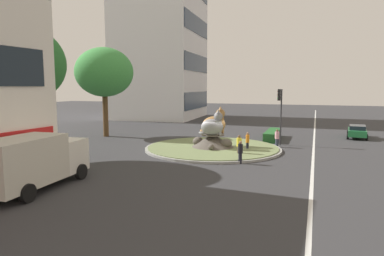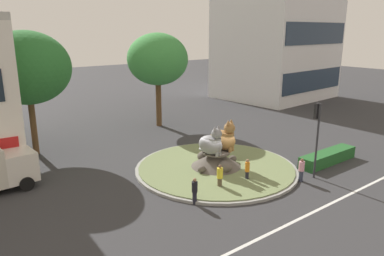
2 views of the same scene
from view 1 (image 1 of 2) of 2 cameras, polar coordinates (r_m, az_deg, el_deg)
ground_plane at (r=29.74m, az=3.47°, el=-3.58°), size 160.00×160.00×0.00m
lane_centreline at (r=28.56m, az=19.59°, el=-4.40°), size 112.00×0.20×0.01m
roundabout_island at (r=29.67m, az=3.48°, el=-2.91°), size 11.72×11.72×1.36m
cat_statue_grey at (r=28.75m, az=3.58°, el=0.39°), size 1.60×2.31×2.16m
cat_statue_tabby at (r=30.09m, az=3.91°, el=0.81°), size 1.86×2.57×2.34m
traffic_light_mast at (r=32.59m, az=14.48°, el=3.53°), size 0.33×0.46×5.18m
office_tower at (r=61.32m, az=-5.22°, el=16.47°), size 16.04×13.90×31.24m
clipped_hedge_strip at (r=36.25m, az=13.31°, el=-1.13°), size 5.71×1.20×0.90m
broadleaf_tree_behind_island at (r=27.35m, az=-27.29°, el=9.47°), size 6.72×6.72×9.86m
second_tree_near_tower at (r=38.28m, az=-14.44°, el=8.97°), size 6.20×6.20×9.60m
pedestrian_orange_shirt at (r=29.01m, az=9.25°, el=-2.19°), size 0.30×0.30×1.61m
pedestrian_pink_shirt at (r=31.63m, az=14.01°, el=-1.60°), size 0.39×0.39×1.61m
pedestrian_yellow_shirt at (r=26.91m, az=7.87°, el=-2.86°), size 0.39×0.39×1.66m
pedestrian_black_shirt at (r=24.36m, az=8.07°, el=-3.94°), size 0.34×0.34×1.61m
sedan_on_far_lane at (r=40.03m, az=25.87°, el=-0.48°), size 4.28×2.22×1.38m
delivery_box_truck at (r=19.77m, az=-25.02°, el=-4.96°), size 6.58×2.97×2.87m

